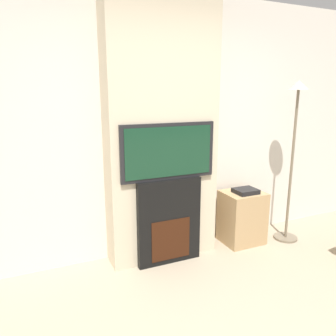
{
  "coord_description": "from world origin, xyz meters",
  "views": [
    {
      "loc": [
        -1.26,
        -1.16,
        1.73
      ],
      "look_at": [
        0.0,
        1.69,
        0.99
      ],
      "focal_mm": 35.0,
      "sensor_mm": 36.0,
      "label": 1
    }
  ],
  "objects_px": {
    "fireplace": "(168,221)",
    "media_stand": "(242,217)",
    "floor_lamp": "(294,136)",
    "television": "(168,151)"
  },
  "relations": [
    {
      "from": "television",
      "to": "fireplace",
      "type": "bearing_deg",
      "value": 90.0
    },
    {
      "from": "floor_lamp",
      "to": "media_stand",
      "type": "distance_m",
      "value": 1.08
    },
    {
      "from": "television",
      "to": "media_stand",
      "type": "distance_m",
      "value": 1.29
    },
    {
      "from": "fireplace",
      "to": "floor_lamp",
      "type": "distance_m",
      "value": 1.7
    },
    {
      "from": "fireplace",
      "to": "television",
      "type": "relative_size",
      "value": 0.91
    },
    {
      "from": "fireplace",
      "to": "media_stand",
      "type": "relative_size",
      "value": 1.35
    },
    {
      "from": "fireplace",
      "to": "floor_lamp",
      "type": "xyz_separation_m",
      "value": [
        1.5,
        -0.09,
        0.8
      ]
    },
    {
      "from": "floor_lamp",
      "to": "television",
      "type": "bearing_deg",
      "value": 176.46
    },
    {
      "from": "media_stand",
      "to": "fireplace",
      "type": "bearing_deg",
      "value": -176.47
    },
    {
      "from": "floor_lamp",
      "to": "media_stand",
      "type": "xyz_separation_m",
      "value": [
        -0.54,
        0.15,
        -0.93
      ]
    }
  ]
}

